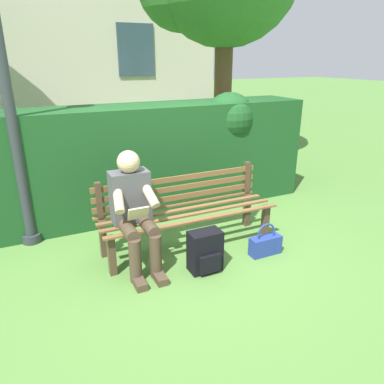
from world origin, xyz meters
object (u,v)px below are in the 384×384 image
(park_bench, at_px, (185,208))
(person_seated, at_px, (134,208))
(backpack, at_px, (205,251))
(lamp_post, at_px, (1,58))
(handbag, at_px, (265,244))

(park_bench, relative_size, person_seated, 1.67)
(backpack, bearing_deg, lamp_post, -41.78)
(park_bench, xyz_separation_m, backpack, (0.05, 0.58, -0.23))
(park_bench, relative_size, lamp_post, 0.63)
(backpack, bearing_deg, handbag, -179.95)
(handbag, bearing_deg, backpack, 0.05)
(handbag, xyz_separation_m, lamp_post, (2.25, -1.36, 1.86))
(person_seated, height_order, backpack, person_seated)
(lamp_post, bearing_deg, person_seated, 134.68)
(park_bench, xyz_separation_m, lamp_post, (1.57, -0.78, 1.55))
(person_seated, bearing_deg, park_bench, -163.60)
(handbag, bearing_deg, person_seated, -17.15)
(person_seated, bearing_deg, lamp_post, -45.32)
(person_seated, height_order, handbag, person_seated)
(person_seated, bearing_deg, handbag, 162.85)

